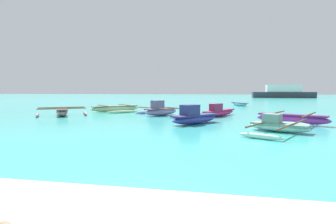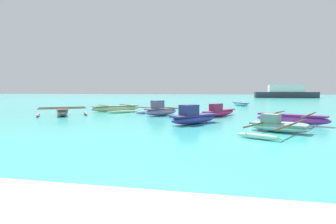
# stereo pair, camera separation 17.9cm
# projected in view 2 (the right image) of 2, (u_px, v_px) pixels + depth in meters

# --- Properties ---
(moored_boat_0) EXTENTS (3.56, 4.72, 0.72)m
(moored_boat_0) POSITION_uv_depth(u_px,v_px,m) (277.00, 126.00, 10.69)
(moored_boat_0) COLOR #ABE8D5
(moored_boat_0) RESTS_ON ground_plane
(moored_boat_1) EXTENTS (2.26, 3.63, 0.85)m
(moored_boat_1) POSITION_uv_depth(u_px,v_px,m) (219.00, 112.00, 17.16)
(moored_boat_1) COLOR #D9206E
(moored_boat_1) RESTS_ON ground_plane
(moored_boat_2) EXTENTS (3.67, 4.22, 0.55)m
(moored_boat_2) POSITION_uv_depth(u_px,v_px,m) (291.00, 119.00, 13.09)
(moored_boat_2) COLOR purple
(moored_boat_2) RESTS_ON ground_plane
(moored_boat_3) EXTENTS (4.14, 3.76, 1.03)m
(moored_boat_3) POSITION_uv_depth(u_px,v_px,m) (161.00, 110.00, 17.77)
(moored_boat_3) COLOR #9481BC
(moored_boat_3) RESTS_ON ground_plane
(moored_boat_4) EXTENTS (2.46, 2.83, 0.98)m
(moored_boat_4) POSITION_uv_depth(u_px,v_px,m) (193.00, 117.00, 13.25)
(moored_boat_4) COLOR #373CA2
(moored_boat_4) RESTS_ON ground_plane
(moored_boat_5) EXTENTS (4.20, 4.23, 0.54)m
(moored_boat_5) POSITION_uv_depth(u_px,v_px,m) (116.00, 109.00, 21.02)
(moored_boat_5) COLOR beige
(moored_boat_5) RESTS_ON ground_plane
(moored_boat_6) EXTENTS (3.74, 3.41, 0.55)m
(moored_boat_6) POSITION_uv_depth(u_px,v_px,m) (62.00, 112.00, 17.71)
(moored_boat_6) COLOR gray
(moored_boat_6) RESTS_ON ground_plane
(moored_boat_7) EXTENTS (1.83, 3.15, 0.39)m
(moored_boat_7) POSITION_uv_depth(u_px,v_px,m) (241.00, 104.00, 29.12)
(moored_boat_7) COLOR #79B4CD
(moored_boat_7) RESTS_ON ground_plane
(distant_ferry) EXTENTS (13.94, 3.07, 3.07)m
(distant_ferry) POSITION_uv_depth(u_px,v_px,m) (285.00, 93.00, 62.04)
(distant_ferry) COLOR #2D333D
(distant_ferry) RESTS_ON ground_plane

